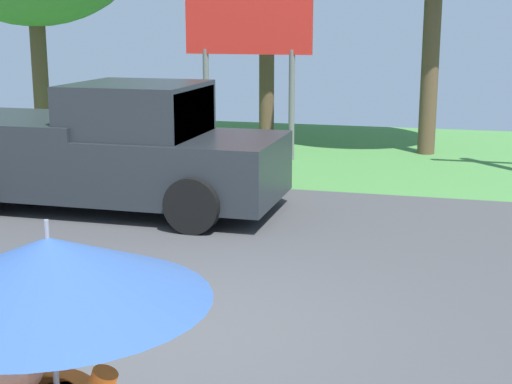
# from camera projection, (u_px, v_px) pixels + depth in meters

# --- Properties ---
(ground_plane) EXTENTS (40.00, 22.00, 0.20)m
(ground_plane) POSITION_uv_depth(u_px,v_px,m) (262.00, 244.00, 9.67)
(ground_plane) COLOR #424244
(pickup_truck) EXTENTS (5.20, 2.28, 1.88)m
(pickup_truck) POSITION_uv_depth(u_px,v_px,m) (110.00, 151.00, 11.21)
(pickup_truck) COLOR #23282D
(pickup_truck) RESTS_ON ground_plane
(roadside_billboard) EXTENTS (2.60, 0.12, 3.50)m
(roadside_billboard) POSITION_uv_depth(u_px,v_px,m) (248.00, 31.00, 14.94)
(roadside_billboard) COLOR slate
(roadside_billboard) RESTS_ON ground_plane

